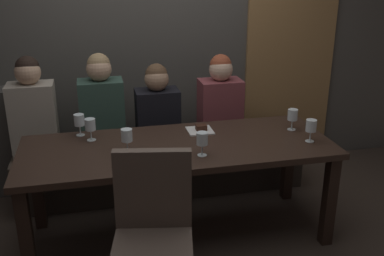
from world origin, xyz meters
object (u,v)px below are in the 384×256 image
object	(u,v)px
diner_far_end	(157,109)
wine_glass_near_right	(90,126)
wine_glass_far_left	(202,139)
wine_glass_center_back	(293,116)
diner_near_end	(220,102)
espresso_cup	(138,161)
chair_near_side	(153,227)
dessert_plate	(200,129)
banquette_bench	(163,168)
diner_redhead	(33,110)
wine_glass_end_left	(127,136)
wine_glass_center_front	(79,121)
dining_table	(178,156)
wine_glass_far_right	(311,127)
diner_bearded	(102,106)

from	to	relation	value
diner_far_end	wine_glass_near_right	bearing A→B (deg)	-140.61
diner_far_end	wine_glass_far_left	bearing A→B (deg)	-79.78
wine_glass_center_back	diner_far_end	bearing A→B (deg)	148.77
diner_near_end	wine_glass_far_left	bearing A→B (deg)	-113.28
wine_glass_near_right	espresso_cup	distance (m)	0.58
wine_glass_far_left	chair_near_side	bearing A→B (deg)	-129.25
diner_near_end	dessert_plate	distance (m)	0.54
dessert_plate	banquette_bench	bearing A→B (deg)	114.64
wine_glass_far_left	dessert_plate	xyz separation A→B (m)	(0.10, 0.44, -0.10)
banquette_bench	diner_redhead	bearing A→B (deg)	178.47
chair_near_side	espresso_cup	size ratio (longest dim) A/B	8.17
wine_glass_end_left	espresso_cup	xyz separation A→B (m)	(0.05, -0.22, -0.09)
chair_near_side	wine_glass_center_front	bearing A→B (deg)	109.97
dining_table	espresso_cup	size ratio (longest dim) A/B	18.33
banquette_bench	wine_glass_center_back	bearing A→B (deg)	-33.46
banquette_bench	wine_glass_center_front	world-z (taller)	wine_glass_center_front
wine_glass_far_right	wine_glass_center_back	size ratio (longest dim) A/B	1.00
dining_table	dessert_plate	bearing A→B (deg)	45.38
banquette_bench	dessert_plate	distance (m)	0.74
diner_far_end	dessert_plate	world-z (taller)	diner_far_end
diner_near_end	espresso_cup	xyz separation A→B (m)	(-0.82, -0.95, -0.05)
banquette_bench	wine_glass_far_left	bearing A→B (deg)	-82.53
diner_bearded	dining_table	bearing A→B (deg)	-55.17
diner_bearded	espresso_cup	size ratio (longest dim) A/B	6.88
wine_glass_far_right	wine_glass_center_back	distance (m)	0.25
dining_table	diner_near_end	world-z (taller)	diner_near_end
banquette_bench	chair_near_side	xyz separation A→B (m)	(-0.29, -1.42, 0.33)
banquette_bench	diner_far_end	bearing A→B (deg)	-148.55
chair_near_side	wine_glass_end_left	world-z (taller)	chair_near_side
chair_near_side	diner_near_end	size ratio (longest dim) A/B	1.26
dessert_plate	wine_glass_end_left	bearing A→B (deg)	-154.77
diner_redhead	wine_glass_far_left	bearing A→B (deg)	-39.30
diner_redhead	dessert_plate	world-z (taller)	diner_redhead
espresso_cup	banquette_bench	bearing A→B (deg)	72.21
wine_glass_far_left	wine_glass_end_left	size ratio (longest dim) A/B	1.00
wine_glass_center_front	wine_glass_center_back	xyz separation A→B (m)	(1.58, -0.24, 0.00)
wine_glass_far_right	wine_glass_near_right	distance (m)	1.58
diner_far_end	wine_glass_far_right	xyz separation A→B (m)	(0.98, -0.83, 0.06)
diner_bearded	wine_glass_far_right	world-z (taller)	diner_bearded
diner_redhead	wine_glass_far_right	world-z (taller)	diner_redhead
diner_near_end	wine_glass_center_front	xyz separation A→B (m)	(-1.18, -0.34, 0.03)
wine_glass_end_left	wine_glass_near_right	size ratio (longest dim) A/B	1.00
wine_glass_end_left	espresso_cup	world-z (taller)	wine_glass_end_left
wine_glass_center_back	dessert_plate	xyz separation A→B (m)	(-0.69, 0.12, -0.10)
diner_redhead	wine_glass_center_back	world-z (taller)	diner_redhead
banquette_bench	espresso_cup	xyz separation A→B (m)	(-0.31, -0.97, 0.54)
chair_near_side	dessert_plate	distance (m)	1.09
diner_bearded	diner_near_end	xyz separation A→B (m)	(1.00, -0.04, -0.02)
diner_near_end	wine_glass_end_left	xyz separation A→B (m)	(-0.86, -0.72, 0.04)
diner_far_end	wine_glass_end_left	bearing A→B (deg)	-113.67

